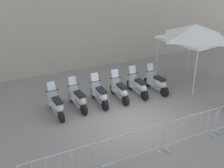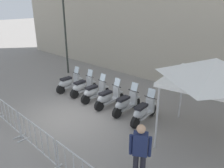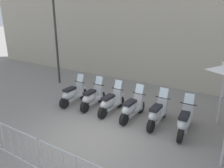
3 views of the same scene
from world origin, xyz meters
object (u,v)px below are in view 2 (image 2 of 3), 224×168
(barrier_segment_2, at_px, (36,139))
(street_lamp, at_px, (64,16))
(motorcycle_1, at_px, (83,87))
(motorcycle_5, at_px, (143,112))
(motorcycle_2, at_px, (94,92))
(officer_near_row_end, at_px, (140,151))
(canopy_tent, at_px, (214,71))
(barrier_segment_1, at_px, (6,114))
(motorcycle_0, at_px, (69,83))
(motorcycle_4, at_px, (126,104))
(motorcycle_3, at_px, (108,98))

(barrier_segment_2, distance_m, street_lamp, 9.01)
(motorcycle_1, bearing_deg, motorcycle_5, -10.29)
(motorcycle_2, bearing_deg, officer_near_row_end, -38.74)
(barrier_segment_2, distance_m, canopy_tent, 5.78)
(canopy_tent, bearing_deg, street_lamp, 162.25)
(motorcycle_1, bearing_deg, motorcycle_2, -11.91)
(motorcycle_5, xyz_separation_m, canopy_tent, (2.26, -0.03, 2.06))
(motorcycle_1, xyz_separation_m, street_lamp, (-3.37, 2.30, 3.26))
(barrier_segment_1, bearing_deg, motorcycle_2, 71.48)
(motorcycle_2, bearing_deg, motorcycle_0, 173.90)
(motorcycle_0, height_order, motorcycle_4, same)
(motorcycle_1, bearing_deg, motorcycle_4, -9.03)
(motorcycle_3, xyz_separation_m, barrier_segment_2, (0.05, -3.89, 0.07))
(barrier_segment_1, height_order, canopy_tent, canopy_tent)
(motorcycle_2, bearing_deg, motorcycle_5, -9.76)
(motorcycle_3, bearing_deg, motorcycle_2, 169.79)
(motorcycle_0, height_order, officer_near_row_end, officer_near_row_end)
(street_lamp, relative_size, canopy_tent, 2.13)
(motorcycle_5, xyz_separation_m, barrier_segment_1, (-4.08, -3.22, 0.07))
(motorcycle_1, relative_size, motorcycle_3, 1.01)
(motorcycle_4, bearing_deg, barrier_segment_2, -103.39)
(barrier_segment_1, height_order, street_lamp, street_lamp)
(canopy_tent, bearing_deg, barrier_segment_1, -153.28)
(street_lamp, bearing_deg, motorcycle_5, -22.65)
(motorcycle_5, xyz_separation_m, officer_near_row_end, (1.30, -2.83, 0.53))
(motorcycle_0, height_order, barrier_segment_1, motorcycle_0)
(motorcycle_5, height_order, canopy_tent, canopy_tent)
(motorcycle_0, bearing_deg, barrier_segment_2, -55.84)
(motorcycle_1, xyz_separation_m, canopy_tent, (6.03, -0.71, 2.06))
(motorcycle_0, xyz_separation_m, motorcycle_1, (0.97, -0.01, 0.00))
(street_lamp, relative_size, officer_near_row_end, 3.59)
(motorcycle_3, bearing_deg, street_lamp, 153.10)
(motorcycle_2, relative_size, barrier_segment_1, 0.80)
(officer_near_row_end, bearing_deg, motorcycle_3, 135.42)
(motorcycle_3, xyz_separation_m, canopy_tent, (4.16, -0.35, 2.06))
(motorcycle_3, relative_size, motorcycle_4, 1.00)
(motorcycle_1, relative_size, street_lamp, 0.28)
(motorcycle_4, distance_m, barrier_segment_2, 3.92)
(canopy_tent, bearing_deg, officer_near_row_end, -109.01)
(motorcycle_5, bearing_deg, officer_near_row_end, -65.37)
(motorcycle_2, bearing_deg, street_lamp, 149.93)
(motorcycle_4, distance_m, street_lamp, 7.53)
(barrier_segment_2, relative_size, canopy_tent, 0.74)
(motorcycle_5, bearing_deg, barrier_segment_1, -141.70)
(motorcycle_5, height_order, street_lamp, street_lamp)
(officer_near_row_end, relative_size, canopy_tent, 0.59)
(barrier_segment_2, bearing_deg, motorcycle_0, 124.16)
(officer_near_row_end, bearing_deg, motorcycle_5, 114.63)
(motorcycle_1, xyz_separation_m, motorcycle_2, (0.93, -0.20, 0.00))
(motorcycle_2, height_order, barrier_segment_2, motorcycle_2)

